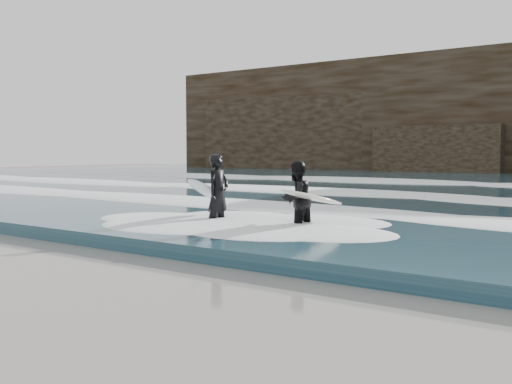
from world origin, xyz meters
TOP-DOWN VIEW (x-y plane):
  - ground at (0.00, 0.00)m, footprint 120.00×120.00m
  - foam_near at (0.00, 9.00)m, footprint 60.00×3.20m
  - foam_mid at (0.00, 16.00)m, footprint 60.00×4.00m
  - foam_far at (0.00, 25.00)m, footprint 60.00×4.80m
  - surfer_left at (-2.29, 6.22)m, footprint 1.13×1.93m
  - surfer_right at (-0.21, 6.57)m, footprint 1.26×2.22m

SIDE VIEW (x-z plane):
  - ground at x=0.00m, z-range 0.00..0.00m
  - foam_near at x=0.00m, z-range 0.30..0.50m
  - foam_mid at x=0.00m, z-range 0.30..0.54m
  - foam_far at x=0.00m, z-range 0.30..0.60m
  - surfer_right at x=-0.21m, z-range 0.01..1.73m
  - surfer_left at x=-2.29m, z-range 0.01..1.88m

